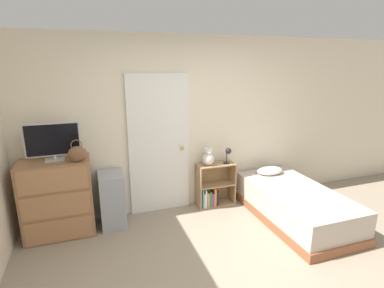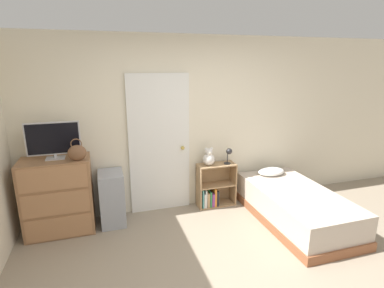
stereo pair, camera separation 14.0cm
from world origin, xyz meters
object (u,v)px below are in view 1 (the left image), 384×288
Objects in this scene: tv at (53,141)px; bed at (294,204)px; dresser at (58,198)px; bookshelf at (213,189)px; storage_bin at (112,199)px; teddy_bear at (208,157)px; handbag at (77,154)px; desk_lamp at (228,153)px.

tv is 3.33m from bed.
bookshelf is (2.19, 0.12, -0.23)m from dresser.
teddy_bear is (1.44, 0.09, 0.42)m from storage_bin.
handbag reaches higher than desk_lamp.
storage_bin reaches higher than bookshelf.
tv reaches higher than bookshelf.
dresser is 1.35× the size of storage_bin.
dresser is at bearing -176.99° from teddy_bear.
bed is at bearing -15.71° from storage_bin.
tv is 2.29× the size of handbag.
bookshelf is 0.53m from teddy_bear.
handbag is 2.09m from bookshelf.
handbag is at bearing -172.27° from teddy_bear.
bed is at bearing -46.80° from desk_lamp.
handbag is at bearing -174.37° from desk_lamp.
tv is 0.35m from handbag.
dresser is at bearing -178.32° from storage_bin.
handbag is at bearing -157.45° from storage_bin.
dresser is 1.57× the size of tv.
desk_lamp is at bearing 5.63° from handbag.
bed is at bearing -12.69° from tv.
teddy_bear is 0.15× the size of bed.
bed is (2.82, -0.53, -0.87)m from handbag.
storage_bin is at bearing -0.71° from tv.
tv is (0.02, 0.03, 0.74)m from dresser.
storage_bin is 3.00× the size of desk_lamp.
dresser is 2.44m from desk_lamp.
bed is at bearing -12.14° from dresser.
storage_bin is (0.66, 0.02, -0.13)m from dresser.
tv is 2.32× the size of teddy_bear.
bed is (1.01, -0.78, -0.56)m from teddy_bear.
handbag reaches higher than dresser.
dresser is 1.49× the size of bookshelf.
dresser is 4.04× the size of desk_lamp.
teddy_bear is (2.08, 0.08, -0.45)m from tv.
tv is 0.95× the size of bookshelf.
desk_lamp reaches higher than bed.
desk_lamp is 1.19m from bed.
bookshelf is 2.44× the size of teddy_bear.
dresser is at bearing 154.97° from handbag.
handbag is 0.84m from storage_bin.
dresser reaches higher than teddy_bear.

